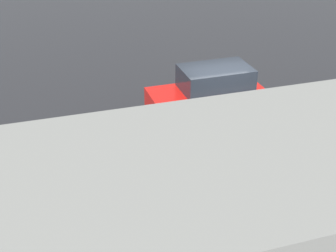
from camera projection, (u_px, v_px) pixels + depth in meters
ground_plane at (226, 134)px, 15.78m from camera, size 60.00×60.00×0.00m
kerb_strip at (290, 208)px, 12.26m from camera, size 24.00×3.20×0.04m
moving_hatchback at (208, 97)px, 15.95m from camera, size 3.91×1.72×2.06m
fire_hydrant at (133, 181)px, 12.67m from camera, size 0.42×0.31×0.80m
pedestrian at (106, 186)px, 12.00m from camera, size 0.37×0.52×1.22m
sign_post at (142, 187)px, 10.45m from camera, size 0.07×0.44×2.40m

